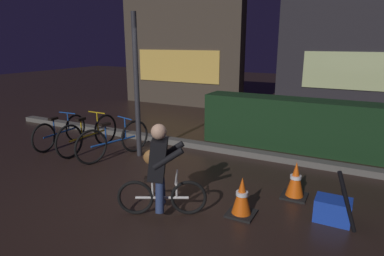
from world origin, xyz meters
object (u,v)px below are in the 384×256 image
at_px(parked_bike_left_mid, 89,135).
at_px(closed_umbrella, 347,202).
at_px(traffic_cone_near, 242,197).
at_px(traffic_cone_far, 295,180).
at_px(parked_bike_leftmost, 60,132).
at_px(parked_bike_center_left, 114,141).
at_px(cyclist, 160,170).
at_px(blue_crate, 333,210).
at_px(street_post, 137,87).

height_order(parked_bike_left_mid, closed_umbrella, closed_umbrella).
relative_size(traffic_cone_near, traffic_cone_far, 0.96).
height_order(parked_bike_leftmost, parked_bike_center_left, parked_bike_center_left).
distance_m(parked_bike_leftmost, cyclist, 3.85).
bearing_deg(blue_crate, traffic_cone_far, 140.74).
distance_m(street_post, parked_bike_left_mid, 1.53).
bearing_deg(traffic_cone_far, parked_bike_leftmost, 178.32).
bearing_deg(traffic_cone_near, traffic_cone_far, 58.56).
distance_m(parked_bike_center_left, blue_crate, 4.12).
height_order(traffic_cone_near, blue_crate, traffic_cone_near).
height_order(parked_bike_left_mid, parked_bike_center_left, parked_bike_left_mid).
xyz_separation_m(traffic_cone_near, traffic_cone_far, (0.53, 0.86, 0.01)).
relative_size(parked_bike_center_left, traffic_cone_near, 3.04).
height_order(street_post, traffic_cone_far, street_post).
distance_m(blue_crate, cyclist, 2.29).
distance_m(traffic_cone_far, cyclist, 2.04).
xyz_separation_m(parked_bike_left_mid, closed_umbrella, (4.97, -0.90, 0.05)).
bearing_deg(parked_bike_left_mid, parked_bike_center_left, -95.18).
xyz_separation_m(parked_bike_leftmost, traffic_cone_near, (4.52, -1.01, -0.07)).
relative_size(parked_bike_left_mid, closed_umbrella, 2.01).
height_order(parked_bike_center_left, traffic_cone_far, parked_bike_center_left).
height_order(traffic_cone_far, blue_crate, traffic_cone_far).
distance_m(traffic_cone_near, cyclist, 1.14).
bearing_deg(closed_umbrella, blue_crate, -96.02).
bearing_deg(blue_crate, street_post, 166.38).
distance_m(street_post, cyclist, 2.54).
height_order(street_post, traffic_cone_near, street_post).
relative_size(street_post, cyclist, 2.23).
bearing_deg(street_post, closed_umbrella, -16.56).
xyz_separation_m(parked_bike_center_left, traffic_cone_far, (3.51, -0.11, -0.08)).
xyz_separation_m(blue_crate, cyclist, (-2.06, -0.87, 0.48)).
bearing_deg(blue_crate, parked_bike_center_left, 172.01).
bearing_deg(parked_bike_leftmost, traffic_cone_far, -95.61).
relative_size(parked_bike_leftmost, blue_crate, 3.49).
bearing_deg(cyclist, closed_umbrella, -11.93).
distance_m(parked_bike_center_left, traffic_cone_near, 3.14).
relative_size(street_post, traffic_cone_far, 5.00).
bearing_deg(street_post, traffic_cone_near, -26.34).
bearing_deg(traffic_cone_far, cyclist, -138.50).
relative_size(street_post, parked_bike_center_left, 1.71).
xyz_separation_m(street_post, cyclist, (1.65, -1.77, -0.76)).
bearing_deg(parked_bike_center_left, traffic_cone_far, -75.88).
bearing_deg(traffic_cone_near, parked_bike_left_mid, 164.34).
bearing_deg(street_post, cyclist, -46.94).
bearing_deg(parked_bike_leftmost, closed_umbrella, -102.39).
xyz_separation_m(parked_bike_left_mid, traffic_cone_far, (4.26, -0.19, -0.09)).
distance_m(parked_bike_leftmost, blue_crate, 5.64).
xyz_separation_m(street_post, parked_bike_leftmost, (-1.90, -0.29, -1.06)).
bearing_deg(parked_bike_center_left, parked_bike_leftmost, 104.65).
height_order(parked_bike_leftmost, blue_crate, parked_bike_leftmost).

